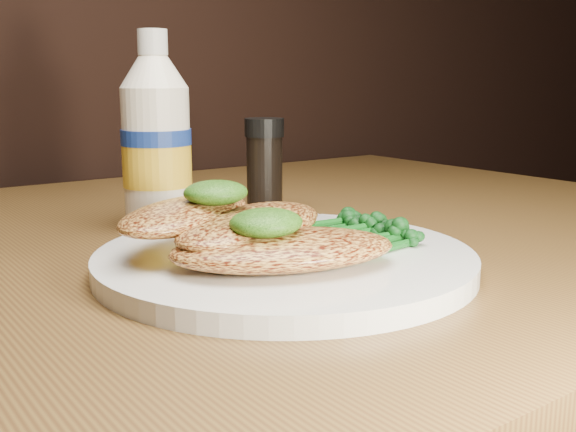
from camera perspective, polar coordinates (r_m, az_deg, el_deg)
plate at (r=0.53m, az=-0.25°, el=-3.71°), size 0.29×0.29×0.02m
chicken_front at (r=0.48m, az=-0.37°, el=-2.82°), size 0.18×0.14×0.03m
chicken_mid at (r=0.52m, az=-3.07°, el=-0.78°), size 0.18×0.15×0.02m
chicken_back at (r=0.53m, az=-8.52°, el=0.13°), size 0.16×0.14×0.02m
pesto_front at (r=0.47m, az=-1.85°, el=-0.56°), size 0.05×0.05×0.02m
pesto_back at (r=0.52m, az=-6.10°, el=1.97°), size 0.06×0.05×0.02m
broccolini_bundle at (r=0.55m, az=3.93°, el=-1.17°), size 0.17×0.14×0.02m
mayo_bottle at (r=0.68m, az=-11.04°, el=7.05°), size 0.07×0.07×0.19m
pepper_grinder at (r=0.74m, az=-1.99°, el=4.20°), size 0.05×0.05×0.10m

